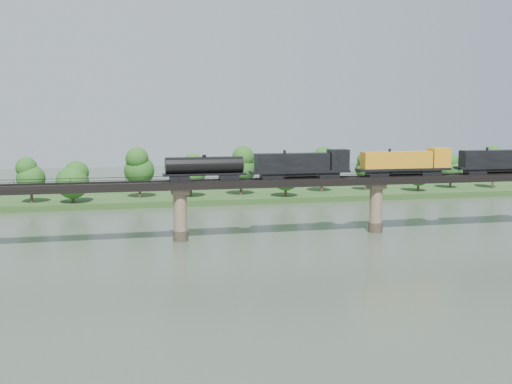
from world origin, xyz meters
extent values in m
plane|color=#344032|center=(0.00, 0.00, 0.00)|extent=(400.00, 400.00, 0.00)
cube|color=#24451B|center=(0.00, 85.00, 0.80)|extent=(300.00, 24.00, 1.60)
cylinder|color=#473A2D|center=(0.00, 30.00, 1.00)|extent=(3.00, 3.00, 2.00)
cylinder|color=#8B745A|center=(0.00, 30.00, 5.50)|extent=(2.60, 2.60, 9.00)
cube|color=#8B745A|center=(0.00, 30.00, 9.50)|extent=(3.20, 3.20, 1.00)
cylinder|color=#473A2D|center=(40.00, 30.00, 1.00)|extent=(3.00, 3.00, 2.00)
cylinder|color=#8B745A|center=(40.00, 30.00, 5.50)|extent=(2.60, 2.60, 9.00)
cube|color=#8B745A|center=(40.00, 30.00, 9.50)|extent=(3.20, 3.20, 1.00)
cube|color=black|center=(0.00, 30.00, 10.75)|extent=(220.00, 5.00, 1.50)
cube|color=black|center=(0.00, 29.25, 11.58)|extent=(220.00, 0.12, 0.16)
cube|color=black|center=(0.00, 30.75, 11.58)|extent=(220.00, 0.12, 0.16)
cube|color=black|center=(0.00, 27.60, 12.20)|extent=(220.00, 0.10, 0.10)
cube|color=black|center=(0.00, 32.40, 12.20)|extent=(220.00, 0.10, 0.10)
cube|color=black|center=(0.00, 27.60, 11.85)|extent=(0.08, 0.08, 0.70)
cube|color=black|center=(0.00, 32.40, 11.85)|extent=(0.08, 0.08, 0.70)
cylinder|color=#382619|center=(-32.24, 78.84, 3.27)|extent=(0.70, 0.70, 3.34)
sphere|color=#194A15|center=(-32.24, 78.84, 7.73)|extent=(7.18, 7.18, 7.18)
sphere|color=#194A15|center=(-32.24, 78.84, 10.52)|extent=(5.39, 5.39, 5.39)
cylinder|color=#382619|center=(-22.01, 76.15, 3.01)|extent=(0.70, 0.70, 2.83)
sphere|color=#194A15|center=(-22.01, 76.15, 6.78)|extent=(8.26, 8.26, 8.26)
sphere|color=#194A15|center=(-22.01, 76.15, 9.14)|extent=(6.19, 6.19, 6.19)
cylinder|color=#382619|center=(-5.04, 82.68, 3.58)|extent=(0.70, 0.70, 3.96)
sphere|color=#194A15|center=(-5.04, 82.68, 8.87)|extent=(8.07, 8.07, 8.07)
sphere|color=#194A15|center=(-5.04, 82.68, 12.17)|extent=(6.05, 6.05, 6.05)
cylinder|color=#382619|center=(8.52, 81.14, 3.23)|extent=(0.70, 0.70, 3.27)
sphere|color=#194A15|center=(8.52, 81.14, 7.59)|extent=(8.03, 8.03, 8.03)
sphere|color=#194A15|center=(8.52, 81.14, 10.31)|extent=(6.02, 6.02, 6.02)
cylinder|color=#382619|center=(22.65, 82.31, 3.56)|extent=(0.70, 0.70, 3.92)
sphere|color=#194A15|center=(22.65, 82.31, 8.79)|extent=(8.29, 8.29, 8.29)
sphere|color=#194A15|center=(22.65, 82.31, 12.05)|extent=(6.21, 6.21, 6.21)
cylinder|color=#382619|center=(33.59, 75.35, 3.11)|extent=(0.70, 0.70, 3.02)
sphere|color=#194A15|center=(33.59, 75.35, 7.15)|extent=(7.74, 7.74, 7.74)
sphere|color=#194A15|center=(33.59, 75.35, 9.67)|extent=(5.80, 5.80, 5.80)
cylinder|color=#382619|center=(46.81, 84.03, 3.50)|extent=(0.70, 0.70, 3.80)
sphere|color=#194A15|center=(46.81, 84.03, 8.56)|extent=(7.47, 7.47, 7.47)
sphere|color=#194A15|center=(46.81, 84.03, 11.73)|extent=(5.60, 5.60, 5.60)
cylinder|color=#382619|center=(60.48, 84.26, 3.29)|extent=(0.70, 0.70, 3.38)
sphere|color=#194A15|center=(60.48, 84.26, 7.80)|extent=(6.23, 6.23, 6.23)
sphere|color=#194A15|center=(60.48, 84.26, 10.62)|extent=(4.67, 4.67, 4.67)
cylinder|color=#382619|center=(74.35, 78.39, 2.99)|extent=(0.70, 0.70, 2.77)
sphere|color=#194A15|center=(74.35, 78.39, 6.68)|extent=(7.04, 7.04, 7.04)
sphere|color=#194A15|center=(74.35, 78.39, 8.99)|extent=(5.28, 5.28, 5.28)
cylinder|color=#382619|center=(87.62, 83.57, 3.07)|extent=(0.70, 0.70, 2.94)
sphere|color=#194A15|center=(87.62, 83.57, 7.00)|extent=(6.73, 6.73, 6.73)
sphere|color=#194A15|center=(87.62, 83.57, 9.45)|extent=(5.05, 5.05, 5.05)
cylinder|color=#382619|center=(99.73, 80.10, 3.57)|extent=(0.70, 0.70, 3.94)
sphere|color=#194A15|center=(99.73, 80.10, 8.83)|extent=(6.17, 6.17, 6.17)
sphere|color=#194A15|center=(99.73, 80.10, 12.11)|extent=(4.62, 4.62, 4.62)
cube|color=black|center=(62.27, 30.00, 12.08)|extent=(4.22, 2.53, 1.16)
cube|color=black|center=(68.08, 30.00, 12.82)|extent=(20.07, 3.17, 0.53)
cube|color=black|center=(66.50, 30.00, 14.77)|extent=(14.79, 2.85, 3.38)
cylinder|color=black|center=(68.08, 30.00, 12.24)|extent=(6.34, 1.48, 1.48)
cube|color=black|center=(51.71, 30.00, 12.08)|extent=(4.22, 2.53, 1.16)
cube|color=black|center=(40.09, 30.00, 12.08)|extent=(4.22, 2.53, 1.16)
cube|color=black|center=(45.90, 30.00, 12.82)|extent=(20.07, 3.17, 0.53)
cube|color=orange|center=(44.32, 30.00, 14.77)|extent=(14.79, 2.85, 3.38)
cube|color=orange|center=(53.82, 30.00, 15.09)|extent=(3.80, 3.17, 4.01)
cylinder|color=black|center=(45.90, 30.00, 12.24)|extent=(6.34, 1.48, 1.48)
cube|color=black|center=(29.53, 30.00, 12.08)|extent=(4.22, 2.53, 1.16)
cube|color=black|center=(17.91, 30.00, 12.08)|extent=(4.22, 2.53, 1.16)
cube|color=black|center=(23.72, 30.00, 12.82)|extent=(20.07, 3.17, 0.53)
cube|color=black|center=(22.14, 30.00, 14.77)|extent=(14.79, 2.85, 3.38)
cube|color=black|center=(31.64, 30.00, 15.09)|extent=(3.80, 3.17, 4.01)
cylinder|color=black|center=(23.72, 30.00, 12.24)|extent=(6.34, 1.48, 1.48)
cube|color=black|center=(9.46, 30.00, 12.08)|extent=(3.70, 2.32, 1.16)
cube|color=black|center=(-0.04, 30.00, 12.08)|extent=(3.70, 2.32, 1.16)
cube|color=black|center=(4.71, 30.00, 12.77)|extent=(15.84, 2.53, 0.32)
cylinder|color=black|center=(4.71, 30.00, 14.46)|extent=(14.79, 3.17, 3.17)
cylinder|color=black|center=(4.71, 30.00, 16.15)|extent=(0.74, 0.74, 0.53)
camera|label=1|loc=(-13.17, -90.69, 24.63)|focal=45.00mm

